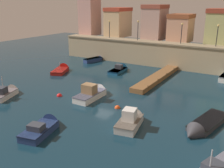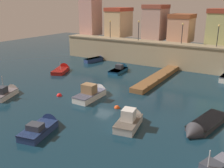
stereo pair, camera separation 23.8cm
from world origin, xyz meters
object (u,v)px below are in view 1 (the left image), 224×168
at_px(moored_boat_7, 120,69).
at_px(moored_boat_10, 95,59).
at_px(moored_boat_1, 62,69).
at_px(moored_boat_2, 7,92).
at_px(moored_boat_0, 44,126).
at_px(moored_boat_4, 202,127).
at_px(moored_boat_6, 94,93).
at_px(quay_lamp_3, 218,32).
at_px(quay_lamp_1, 138,27).
at_px(quay_lamp_0, 109,26).
at_px(quay_lamp_2, 182,30).
at_px(moored_boat_3, 131,119).
at_px(mooring_buoy_0, 59,96).
at_px(mooring_buoy_2, 117,108).

distance_m(moored_boat_7, moored_boat_10, 8.28).
relative_size(moored_boat_1, moored_boat_2, 1.10).
distance_m(moored_boat_0, moored_boat_4, 13.86).
height_order(moored_boat_1, moored_boat_6, moored_boat_6).
xyz_separation_m(quay_lamp_3, moored_boat_0, (-8.89, -27.81, -6.06)).
distance_m(quay_lamp_1, moored_boat_0, 28.83).
height_order(quay_lamp_0, quay_lamp_2, quay_lamp_2).
relative_size(moored_boat_2, moored_boat_3, 1.01).
bearing_deg(quay_lamp_2, moored_boat_2, -119.60).
bearing_deg(moored_boat_4, mooring_buoy_0, -76.38).
bearing_deg(moored_boat_4, moored_boat_1, -97.08).
bearing_deg(moored_boat_3, quay_lamp_1, 14.45).
xyz_separation_m(quay_lamp_3, moored_boat_2, (-19.06, -23.86, -6.01)).
relative_size(quay_lamp_2, mooring_buoy_2, 5.54).
xyz_separation_m(moored_boat_4, mooring_buoy_0, (-16.53, -0.24, -0.25)).
bearing_deg(quay_lamp_2, quay_lamp_0, 180.00).
xyz_separation_m(quay_lamp_3, moored_boat_10, (-20.74, -3.09, -6.04)).
bearing_deg(moored_boat_1, moored_boat_2, 166.79).
distance_m(moored_boat_1, mooring_buoy_0, 11.75).
height_order(moored_boat_3, mooring_buoy_2, moored_boat_3).
height_order(moored_boat_3, moored_boat_6, moored_boat_6).
distance_m(moored_boat_0, moored_boat_6, 9.10).
distance_m(moored_boat_6, mooring_buoy_2, 4.38).
height_order(moored_boat_6, mooring_buoy_2, moored_boat_6).
bearing_deg(moored_boat_2, moored_boat_0, -131.09).
xyz_separation_m(moored_boat_0, mooring_buoy_2, (3.02, 7.56, -0.38)).
bearing_deg(moored_boat_6, quay_lamp_0, 25.48).
height_order(moored_boat_7, moored_boat_10, moored_boat_7).
bearing_deg(moored_boat_6, moored_boat_4, -98.76).
bearing_deg(quay_lamp_1, mooring_buoy_2, -69.62).
relative_size(quay_lamp_0, moored_boat_10, 0.67).
bearing_deg(quay_lamp_3, quay_lamp_0, 180.00).
relative_size(moored_boat_4, mooring_buoy_0, 10.83).
bearing_deg(moored_boat_1, moored_boat_6, -145.33).
height_order(quay_lamp_0, moored_boat_6, quay_lamp_0).
relative_size(quay_lamp_2, moored_boat_3, 0.72).
xyz_separation_m(quay_lamp_0, moored_boat_2, (0.34, -23.86, -5.97)).
distance_m(quay_lamp_1, mooring_buoy_0, 21.72).
bearing_deg(mooring_buoy_2, moored_boat_6, 160.19).
bearing_deg(moored_boat_1, moored_boat_7, -80.52).
relative_size(moored_boat_0, mooring_buoy_2, 8.04).
height_order(quay_lamp_1, mooring_buoy_2, quay_lamp_1).
xyz_separation_m(quay_lamp_2, moored_boat_3, (2.59, -22.80, -5.93)).
xyz_separation_m(quay_lamp_0, moored_boat_3, (16.48, -22.80, -5.89)).
height_order(quay_lamp_1, moored_boat_3, quay_lamp_1).
height_order(moored_boat_10, mooring_buoy_0, moored_boat_10).
distance_m(quay_lamp_3, moored_boat_0, 29.82).
bearing_deg(moored_boat_1, mooring_buoy_2, -142.38).
bearing_deg(moored_boat_1, quay_lamp_1, -57.23).
bearing_deg(quay_lamp_1, quay_lamp_3, 0.00).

